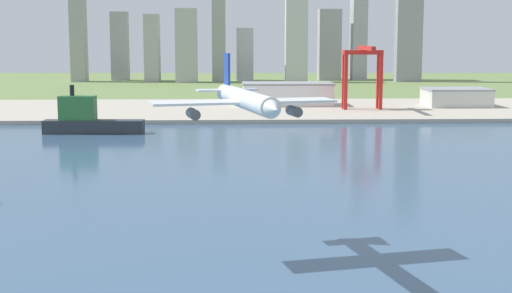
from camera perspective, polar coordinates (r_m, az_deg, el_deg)
The scene contains 9 objects.
ground_plane at distance 302.12m, azimuth 3.00°, elevation -0.95°, with size 2400.00×2400.00×0.00m, color #637B44.
water_bay at distance 243.40m, azimuth 4.27°, elevation -3.23°, with size 840.00×360.00×0.15m, color #385675.
industrial_pier at distance 489.96m, azimuth 1.01°, elevation 2.82°, with size 840.00×140.00×2.50m, color #ACA392.
airplane_landing at distance 162.21m, azimuth -0.79°, elevation 3.55°, with size 41.61×45.56×13.68m.
container_barge at distance 387.98m, azimuth -12.69°, elevation 1.99°, with size 50.86×11.73×24.60m.
port_crane_red at distance 482.92m, azimuth 8.18°, elevation 6.29°, with size 24.88×47.93×40.47m.
warehouse_main at distance 509.52m, azimuth 2.42°, elevation 4.04°, with size 61.32×29.97×15.32m.
warehouse_annex at distance 519.90m, azimuth 15.02°, elevation 3.66°, with size 42.00×31.97×12.03m.
distant_skyline at distance 824.58m, azimuth 1.23°, elevation 8.63°, with size 378.19×66.25×150.11m.
Camera 1 is at (-27.01, 3.15, 49.23)m, focal length 52.44 mm.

